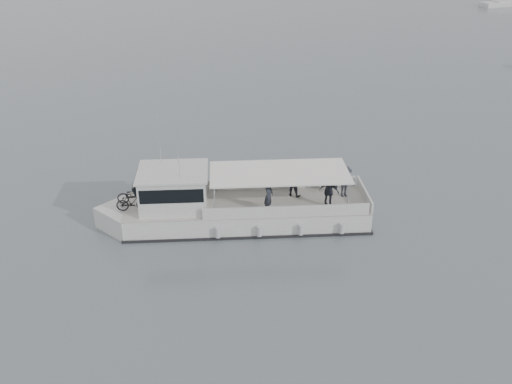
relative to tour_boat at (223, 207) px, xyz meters
name	(u,v)px	position (x,y,z in m)	size (l,w,h in m)	color
ground	(277,234)	(1.82, -2.19, -0.93)	(1400.00, 1400.00, 0.00)	#505A5E
tour_boat	(223,207)	(0.00, 0.00, 0.00)	(13.08, 7.86, 5.69)	white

